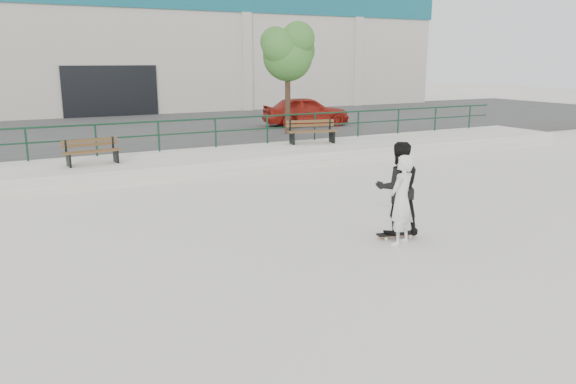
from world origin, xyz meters
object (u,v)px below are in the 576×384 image
tree (288,50)px  standing_skater (398,188)px  bench_left (92,152)px  skateboard (396,234)px  seated_skater (401,201)px  red_car (306,111)px  bench_right (312,132)px

tree → standing_skater: tree is taller
tree → standing_skater: size_ratio=2.42×
bench_left → skateboard: size_ratio=2.05×
bench_left → seated_skater: seated_skater is taller
skateboard → seated_skater: seated_skater is taller
tree → red_car: tree is taller
red_car → bench_left: bearing=128.9°
bench_left → standing_skater: 9.57m
bench_right → red_car: red_car is taller
bench_right → skateboard: bench_right is taller
skateboard → seated_skater: size_ratio=0.46×
bench_left → skateboard: (4.43, -8.48, -0.79)m
tree → seated_skater: (-4.19, -12.50, -2.97)m
tree → red_car: (2.03, 2.09, -2.67)m
bench_right → tree: size_ratio=0.43×
tree → skateboard: bearing=-108.1°
bench_right → seated_skater: (-3.61, -9.57, -0.04)m
bench_left → red_car: 11.92m
bench_right → standing_skater: bearing=-98.3°
bench_left → red_car: (10.44, 5.74, 0.31)m
bench_right → tree: tree is taller
standing_skater → tree: bearing=-85.1°
tree → skateboard: (-3.97, -12.13, -3.78)m
tree → standing_skater: (-3.97, -12.13, -2.83)m
seated_skater → bench_right: bearing=-134.7°
seated_skater → skateboard: bearing=-143.8°
bench_left → standing_skater: size_ratio=0.89×
tree → seated_skater: 13.52m
skateboard → seated_skater: (-0.21, -0.37, 0.80)m
tree → skateboard: size_ratio=5.55×
tree → standing_skater: bearing=-108.1°
tree → bench_right: bearing=-101.2°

